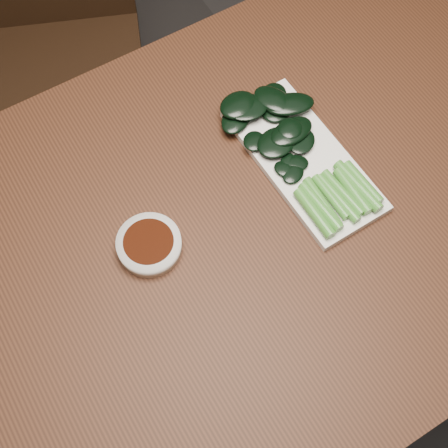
% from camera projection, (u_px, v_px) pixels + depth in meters
% --- Properties ---
extents(ground, '(6.00, 6.00, 0.00)m').
position_uv_depth(ground, '(235.00, 346.00, 1.66)').
color(ground, '#2D2A2A').
rests_on(ground, ground).
extents(table, '(1.40, 0.80, 0.75)m').
position_uv_depth(table, '(242.00, 241.00, 1.05)').
color(table, '#3F2012').
rests_on(table, ground).
extents(chair_far, '(0.52, 0.52, 0.89)m').
position_uv_depth(chair_far, '(56.00, 40.00, 1.49)').
color(chair_far, black).
rests_on(chair_far, ground).
extents(sauce_bowl, '(0.10, 0.10, 0.03)m').
position_uv_depth(sauce_bowl, '(149.00, 245.00, 0.95)').
color(sauce_bowl, white).
rests_on(sauce_bowl, table).
extents(serving_plate, '(0.14, 0.30, 0.01)m').
position_uv_depth(serving_plate, '(303.00, 160.00, 1.03)').
color(serving_plate, white).
rests_on(serving_plate, table).
extents(gai_lan, '(0.18, 0.31, 0.03)m').
position_uv_depth(gai_lan, '(293.00, 144.00, 1.02)').
color(gai_lan, '#499232').
rests_on(gai_lan, serving_plate).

